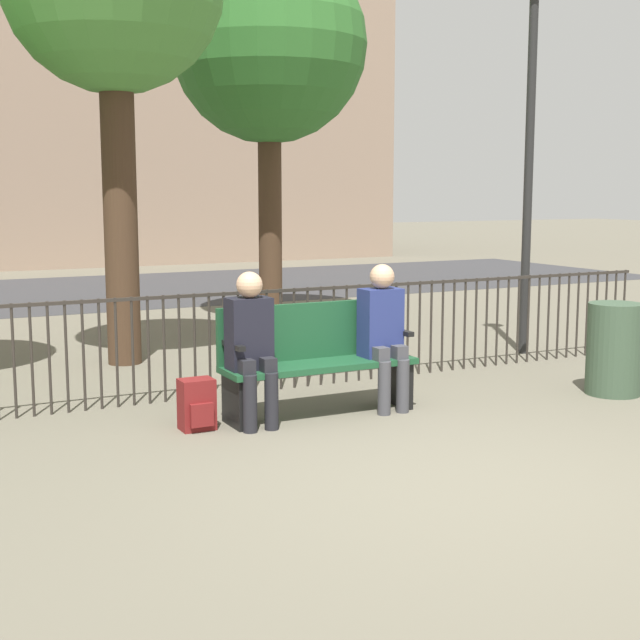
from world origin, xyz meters
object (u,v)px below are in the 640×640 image
object	(u,v)px
backpack	(197,405)
lamp_post	(531,111)
park_bench	(316,356)
trash_bin	(614,349)
seated_person_1	(383,329)
seated_person_0	(251,341)
tree_2	(269,47)

from	to	relation	value
backpack	lamp_post	xyz separation A→B (m)	(4.43, 1.45, 2.52)
backpack	lamp_post	world-z (taller)	lamp_post
park_bench	backpack	world-z (taller)	park_bench
lamp_post	trash_bin	distance (m)	3.11
lamp_post	seated_person_1	bearing A→B (deg)	-151.25
seated_person_0	tree_2	xyz separation A→B (m)	(2.38, 5.01, 3.09)
lamp_post	backpack	bearing A→B (deg)	-161.88
park_bench	backpack	xyz separation A→B (m)	(-1.05, -0.04, -0.29)
seated_person_0	tree_2	size ratio (longest dim) A/B	0.24
tree_2	lamp_post	distance (m)	3.97
tree_2	trash_bin	xyz separation A→B (m)	(0.99, -5.48, -3.35)
backpack	tree_2	world-z (taller)	tree_2
tree_2	trash_bin	world-z (taller)	tree_2
backpack	tree_2	distance (m)	6.70
backpack	seated_person_1	bearing A→B (deg)	-3.00
tree_2	trash_bin	size ratio (longest dim) A/B	6.13
tree_2	seated_person_1	bearing A→B (deg)	-103.25
backpack	lamp_post	bearing A→B (deg)	18.12
lamp_post	trash_bin	xyz separation A→B (m)	(-0.62, -2.01, -2.30)
park_bench	trash_bin	world-z (taller)	park_bench
park_bench	seated_person_0	world-z (taller)	seated_person_0
seated_person_0	seated_person_1	size ratio (longest dim) A/B	0.99
backpack	lamp_post	distance (m)	5.30
tree_2	lamp_post	xyz separation A→B (m)	(1.62, -3.48, -1.05)
seated_person_1	tree_2	bearing A→B (deg)	76.75
park_bench	seated_person_1	world-z (taller)	seated_person_1
seated_person_1	trash_bin	xyz separation A→B (m)	(2.17, -0.47, -0.27)
seated_person_1	lamp_post	distance (m)	3.78
park_bench	backpack	distance (m)	1.10
seated_person_1	backpack	xyz separation A→B (m)	(-1.63, 0.09, -0.49)
seated_person_0	tree_2	bearing A→B (deg)	64.57
park_bench	seated_person_1	xyz separation A→B (m)	(0.58, -0.13, 0.20)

